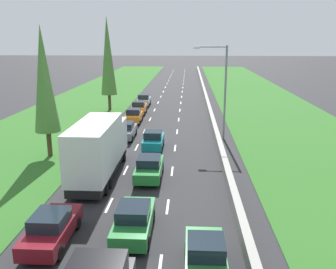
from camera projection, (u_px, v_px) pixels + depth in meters
name	position (u px, v px, depth m)	size (l,w,h in m)	color
ground_plane	(170.00, 100.00, 59.60)	(300.00, 300.00, 0.00)	#28282B
grass_verge_left	(93.00, 99.00, 60.27)	(14.00, 140.00, 0.04)	#2D6623
grass_verge_right	(260.00, 100.00, 58.83)	(14.00, 140.00, 0.04)	#2D6623
median_barrier	(206.00, 97.00, 59.19)	(0.44, 120.00, 0.85)	#9E9B93
lane_markings	(170.00, 100.00, 59.60)	(3.64, 116.00, 0.01)	white
maroon_sedan_left_lane_second	(52.00, 228.00, 17.75)	(1.82, 4.50, 1.64)	maroon
green_sedan_centre_lane	(134.00, 220.00, 18.56)	(1.82, 4.50, 1.64)	#237A33
white_box_truck_left_lane	(99.00, 148.00, 25.93)	(2.46, 9.40, 4.18)	black
grey_sedan_left_lane	(125.00, 130.00, 36.46)	(1.82, 4.50, 1.64)	slate
orange_hatchback_left_lane	(134.00, 116.00, 43.15)	(1.74, 3.90, 1.72)	orange
orange_hatchback_left_lane_sixth	(139.00, 108.00, 48.09)	(1.74, 3.90, 1.72)	orange
green_sedan_centre_lane_third	(149.00, 167.00, 26.07)	(1.82, 4.50, 1.64)	#237A33
teal_hatchback_centre_lane	(153.00, 140.00, 32.90)	(1.74, 3.90, 1.72)	teal
silver_hatchback_left_lane	(144.00, 100.00, 53.93)	(1.74, 3.90, 1.72)	silver
green_hatchback_right_lane	(205.00, 256.00, 15.45)	(1.74, 3.90, 1.72)	#237A33
poplar_tree_second	(44.00, 80.00, 29.47)	(2.07, 2.07, 10.73)	#4C3823
poplar_tree_third	(108.00, 56.00, 49.02)	(2.11, 2.11, 12.46)	#4C3823
street_light_mast	(222.00, 86.00, 35.16)	(3.20, 0.28, 9.00)	gray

